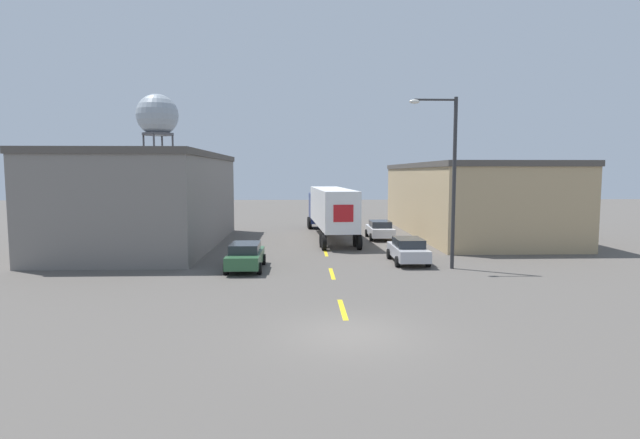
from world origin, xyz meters
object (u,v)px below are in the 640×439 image
Objects in this scene: parked_car_right_mid at (408,250)px; street_lamp at (449,171)px; parked_car_left_far at (245,256)px; parked_car_right_far at (380,229)px; water_tower at (157,116)px; semi_truck at (330,208)px.

street_lamp is (1.75, -1.79, 4.48)m from parked_car_right_mid.
parked_car_right_mid is at bearing 10.39° from parked_car_left_far.
parked_car_left_far is 1.00× the size of parked_car_right_mid.
parked_car_right_far is 0.47× the size of street_lamp.
water_tower is 57.42m from street_lamp.
street_lamp is at bearing -45.62° from parked_car_right_mid.
parked_car_left_far is 0.47× the size of street_lamp.
parked_car_left_far is 53.54m from water_tower.
water_tower is at bearing 120.73° from street_lamp.
parked_car_left_far is at bearing -169.61° from parked_car_right_mid.
semi_truck is 14.48m from parked_car_left_far.
street_lamp is at bearing -0.63° from parked_car_left_far.
semi_truck reaches higher than parked_car_left_far.
parked_car_left_far is at bearing -69.53° from water_tower.
semi_truck is 1.73× the size of street_lamp.
street_lamp is (10.85, -0.12, 4.48)m from parked_car_left_far.
water_tower reaches higher than parked_car_left_far.
semi_truck is 3.71× the size of parked_car_right_far.
parked_car_right_far is at bearing -22.61° from semi_truck.
street_lamp is at bearing -59.27° from water_tower.
water_tower reaches higher than street_lamp.
parked_car_right_mid is at bearing -75.21° from semi_truck.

